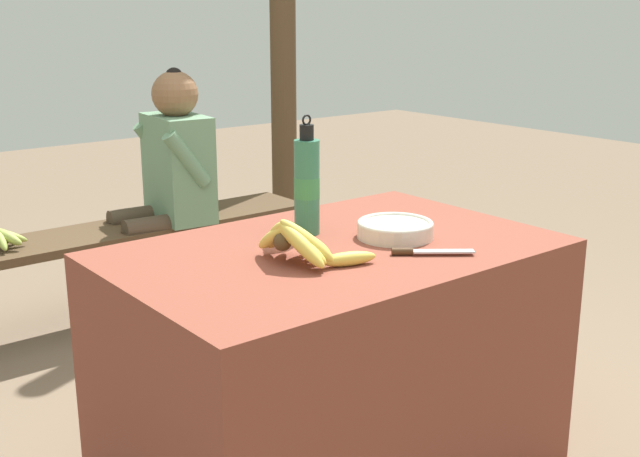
# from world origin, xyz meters

# --- Properties ---
(market_counter) EXTENTS (1.18, 0.77, 0.68)m
(market_counter) POSITION_xyz_m (0.00, 0.00, 0.34)
(market_counter) COLOR brown
(market_counter) RESTS_ON ground_plane
(banana_bunch_ripe) EXTENTS (0.15, 0.26, 0.13)m
(banana_bunch_ripe) POSITION_xyz_m (-0.17, -0.05, 0.74)
(banana_bunch_ripe) COLOR #4C381E
(banana_bunch_ripe) RESTS_ON market_counter
(serving_bowl) EXTENTS (0.21, 0.21, 0.05)m
(serving_bowl) POSITION_xyz_m (0.19, -0.04, 0.71)
(serving_bowl) COLOR silver
(serving_bowl) RESTS_ON market_counter
(water_bottle) EXTENTS (0.07, 0.07, 0.34)m
(water_bottle) POSITION_xyz_m (0.02, 0.15, 0.82)
(water_bottle) COLOR #337556
(water_bottle) RESTS_ON market_counter
(loose_banana_front) EXTENTS (0.15, 0.08, 0.04)m
(loose_banana_front) POSITION_xyz_m (-0.08, -0.15, 0.70)
(loose_banana_front) COLOR #E0C64C
(loose_banana_front) RESTS_ON market_counter
(knife) EXTENTS (0.18, 0.15, 0.02)m
(knife) POSITION_xyz_m (0.13, -0.20, 0.69)
(knife) COLOR #BCBCC1
(knife) RESTS_ON market_counter
(wooden_bench) EXTENTS (1.75, 0.32, 0.41)m
(wooden_bench) POSITION_xyz_m (0.03, 1.46, 0.35)
(wooden_bench) COLOR #4C3823
(wooden_bench) RESTS_ON ground_plane
(seated_vendor) EXTENTS (0.42, 0.40, 1.06)m
(seated_vendor) POSITION_xyz_m (0.27, 1.43, 0.61)
(seated_vendor) COLOR #473828
(seated_vendor) RESTS_ON ground_plane
(banana_bunch_green) EXTENTS (0.14, 0.22, 0.09)m
(banana_bunch_green) POSITION_xyz_m (-0.42, 1.46, 0.46)
(banana_bunch_green) COLOR #4C381E
(banana_bunch_green) RESTS_ON wooden_bench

